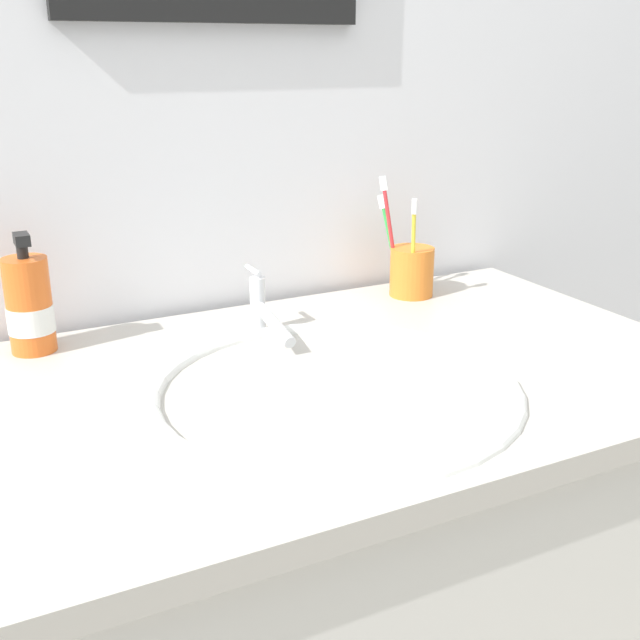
{
  "coord_description": "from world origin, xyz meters",
  "views": [
    {
      "loc": [
        -0.44,
        -0.88,
        1.27
      ],
      "look_at": [
        -0.0,
        -0.03,
        0.93
      ],
      "focal_mm": 43.92,
      "sensor_mm": 36.0,
      "label": 1
    }
  ],
  "objects_px": {
    "toothbrush_cup": "(412,272)",
    "soap_dispenser": "(29,307)",
    "toothbrush_red": "(390,228)",
    "faucet": "(261,312)",
    "toothbrush_yellow": "(413,242)",
    "toothbrush_green": "(390,236)"
  },
  "relations": [
    {
      "from": "toothbrush_cup",
      "to": "soap_dispenser",
      "type": "relative_size",
      "value": 0.49
    },
    {
      "from": "toothbrush_red",
      "to": "soap_dispenser",
      "type": "height_order",
      "value": "toothbrush_red"
    },
    {
      "from": "faucet",
      "to": "toothbrush_red",
      "type": "height_order",
      "value": "toothbrush_red"
    },
    {
      "from": "faucet",
      "to": "toothbrush_yellow",
      "type": "distance_m",
      "value": 0.32
    },
    {
      "from": "toothbrush_yellow",
      "to": "toothbrush_green",
      "type": "bearing_deg",
      "value": 94.16
    },
    {
      "from": "faucet",
      "to": "toothbrush_yellow",
      "type": "height_order",
      "value": "toothbrush_yellow"
    },
    {
      "from": "toothbrush_green",
      "to": "toothbrush_red",
      "type": "bearing_deg",
      "value": -121.3
    },
    {
      "from": "soap_dispenser",
      "to": "toothbrush_red",
      "type": "bearing_deg",
      "value": 0.1
    },
    {
      "from": "toothbrush_cup",
      "to": "toothbrush_yellow",
      "type": "height_order",
      "value": "toothbrush_yellow"
    },
    {
      "from": "toothbrush_cup",
      "to": "toothbrush_red",
      "type": "relative_size",
      "value": 0.42
    },
    {
      "from": "faucet",
      "to": "soap_dispenser",
      "type": "height_order",
      "value": "soap_dispenser"
    },
    {
      "from": "faucet",
      "to": "toothbrush_red",
      "type": "distance_m",
      "value": 0.32
    },
    {
      "from": "toothbrush_yellow",
      "to": "toothbrush_green",
      "type": "height_order",
      "value": "toothbrush_yellow"
    },
    {
      "from": "toothbrush_red",
      "to": "toothbrush_green",
      "type": "height_order",
      "value": "toothbrush_red"
    },
    {
      "from": "faucet",
      "to": "toothbrush_cup",
      "type": "xyz_separation_m",
      "value": [
        0.33,
        0.08,
        0.0
      ]
    },
    {
      "from": "toothbrush_cup",
      "to": "soap_dispenser",
      "type": "height_order",
      "value": "soap_dispenser"
    },
    {
      "from": "toothbrush_red",
      "to": "soap_dispenser",
      "type": "bearing_deg",
      "value": -179.9
    },
    {
      "from": "toothbrush_red",
      "to": "toothbrush_green",
      "type": "relative_size",
      "value": 1.21
    },
    {
      "from": "toothbrush_green",
      "to": "soap_dispenser",
      "type": "bearing_deg",
      "value": -178.24
    },
    {
      "from": "soap_dispenser",
      "to": "toothbrush_yellow",
      "type": "bearing_deg",
      "value": -4.6
    },
    {
      "from": "toothbrush_yellow",
      "to": "toothbrush_green",
      "type": "relative_size",
      "value": 1.04
    },
    {
      "from": "toothbrush_cup",
      "to": "toothbrush_yellow",
      "type": "xyz_separation_m",
      "value": [
        -0.02,
        -0.03,
        0.06
      ]
    }
  ]
}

